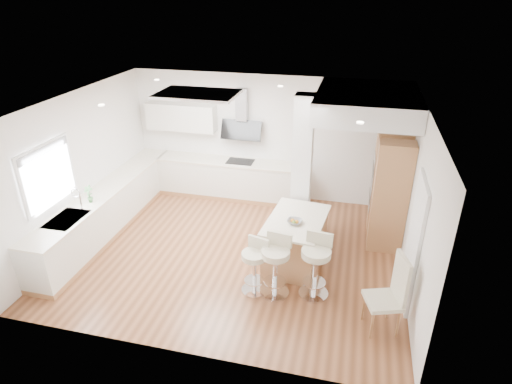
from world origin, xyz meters
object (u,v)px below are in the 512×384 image
(bar_stool_c, at_px, (316,263))
(dining_chair, at_px, (392,292))
(bar_stool_a, at_px, (255,263))
(peninsula, at_px, (296,240))
(bar_stool_b, at_px, (276,262))

(bar_stool_c, xyz_separation_m, dining_chair, (1.11, -0.51, 0.05))
(bar_stool_c, bearing_deg, dining_chair, -16.60)
(bar_stool_a, height_order, dining_chair, dining_chair)
(bar_stool_a, distance_m, dining_chair, 2.09)
(bar_stool_c, relative_size, dining_chair, 0.88)
(bar_stool_c, height_order, dining_chair, dining_chair)
(peninsula, distance_m, bar_stool_c, 0.94)
(bar_stool_b, relative_size, bar_stool_c, 0.98)
(bar_stool_c, bearing_deg, peninsula, 126.18)
(bar_stool_b, height_order, bar_stool_c, bar_stool_c)
(bar_stool_b, bearing_deg, bar_stool_a, -167.46)
(bar_stool_a, distance_m, bar_stool_c, 0.96)
(bar_stool_b, bearing_deg, bar_stool_c, 19.76)
(dining_chair, bearing_deg, bar_stool_c, 136.92)
(peninsula, xyz_separation_m, bar_stool_a, (-0.51, -0.96, 0.09))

